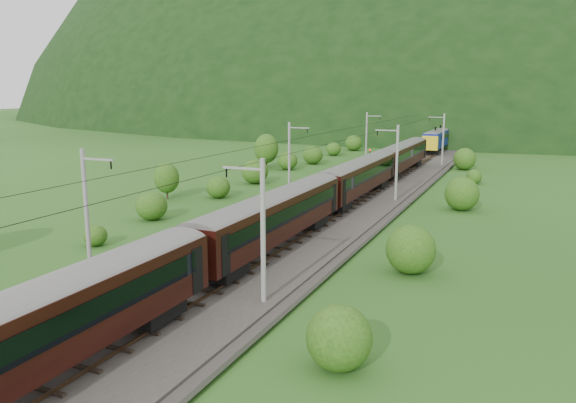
% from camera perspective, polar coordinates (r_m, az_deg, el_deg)
% --- Properties ---
extents(ground, '(600.00, 600.00, 0.00)m').
position_cam_1_polar(ground, '(34.86, -11.79, -8.86)').
color(ground, '#254E18').
rests_on(ground, ground).
extents(railbed, '(14.00, 220.00, 0.30)m').
position_cam_1_polar(railbed, '(42.91, -4.05, -4.60)').
color(railbed, '#38332D').
rests_on(railbed, ground).
extents(track_left, '(2.40, 220.00, 0.27)m').
position_cam_1_polar(track_left, '(43.99, -6.83, -3.96)').
color(track_left, brown).
rests_on(track_left, railbed).
extents(track_right, '(2.40, 220.00, 0.27)m').
position_cam_1_polar(track_right, '(41.83, -1.13, -4.68)').
color(track_right, brown).
rests_on(track_right, railbed).
extents(catenary_left, '(2.54, 192.28, 8.00)m').
position_cam_1_polar(catenary_left, '(64.21, 0.19, 4.67)').
color(catenary_left, gray).
rests_on(catenary_left, railbed).
extents(catenary_right, '(2.54, 192.28, 8.00)m').
position_cam_1_polar(catenary_right, '(60.42, 10.92, 4.05)').
color(catenary_right, gray).
rests_on(catenary_right, railbed).
extents(overhead_wires, '(4.83, 198.00, 0.03)m').
position_cam_1_polar(overhead_wires, '(41.56, -4.18, 4.66)').
color(overhead_wires, black).
rests_on(overhead_wires, ground).
extents(mountain_main, '(504.00, 360.00, 244.00)m').
position_cam_1_polar(mountain_main, '(287.39, 20.02, 8.20)').
color(mountain_main, black).
rests_on(mountain_main, ground).
extents(mountain_ridge, '(336.00, 280.00, 132.00)m').
position_cam_1_polar(mountain_ridge, '(355.17, 0.58, 9.32)').
color(mountain_ridge, black).
rests_on(mountain_ridge, ground).
extents(train, '(2.83, 157.56, 4.92)m').
position_cam_1_polar(train, '(40.28, -1.70, -0.89)').
color(train, black).
rests_on(train, ground).
extents(hazard_post_near, '(0.17, 0.17, 1.55)m').
position_cam_1_polar(hazard_post_near, '(67.24, 6.16, 1.96)').
color(hazard_post_near, red).
rests_on(hazard_post_near, railbed).
extents(hazard_post_far, '(0.18, 0.18, 1.66)m').
position_cam_1_polar(hazard_post_far, '(57.11, 3.91, 0.40)').
color(hazard_post_far, red).
rests_on(hazard_post_far, railbed).
extents(signal, '(0.26, 0.26, 2.33)m').
position_cam_1_polar(signal, '(90.56, 8.31, 4.67)').
color(signal, black).
rests_on(signal, railbed).
extents(vegetation_left, '(12.60, 145.62, 6.74)m').
position_cam_1_polar(vegetation_left, '(57.07, -13.67, 1.24)').
color(vegetation_left, '#244C14').
rests_on(vegetation_left, ground).
extents(vegetation_right, '(7.10, 107.24, 3.05)m').
position_cam_1_polar(vegetation_right, '(41.85, 13.47, -3.54)').
color(vegetation_right, '#244C14').
rests_on(vegetation_right, ground).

